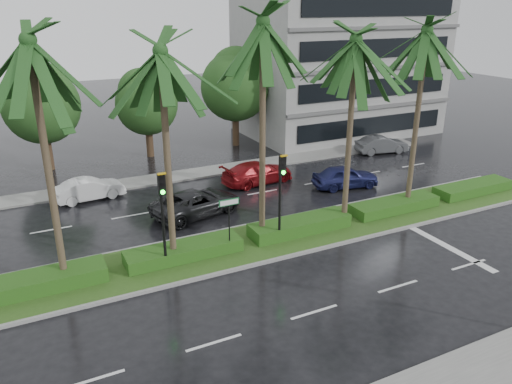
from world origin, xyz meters
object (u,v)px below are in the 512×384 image
signal_median_left (163,207)px  car_blue (345,177)px  car_darkgrey (197,203)px  car_red (258,173)px  car_white (90,189)px  car_grey (382,145)px  street_sign (229,212)px

signal_median_left → car_blue: signal_median_left is taller
car_darkgrey → car_red: car_darkgrey is taller
car_white → car_red: bearing=-106.1°
car_darkgrey → car_grey: 17.43m
signal_median_left → car_darkgrey: (3.28, 5.25, -2.30)m
car_red → signal_median_left: bearing=127.2°
car_white → car_grey: size_ratio=0.98×
car_red → car_white: bearing=72.5°
street_sign → car_white: (-4.50, 9.95, -1.48)m
car_red → car_grey: (11.50, 1.85, -0.03)m
car_blue → car_grey: car_blue is taller
signal_median_left → car_grey: bearing=27.0°
signal_median_left → car_darkgrey: bearing=58.0°
signal_median_left → car_white: signal_median_left is taller
car_red → car_blue: bearing=-132.0°
car_blue → car_grey: (7.00, 4.97, -0.04)m
street_sign → car_grey: street_sign is taller
car_darkgrey → car_white: bearing=29.9°
street_sign → car_red: 9.94m
car_darkgrey → street_sign: bearing=162.3°
street_sign → car_red: (5.50, 8.15, -1.44)m
car_white → car_darkgrey: size_ratio=0.78×
car_darkgrey → car_blue: (9.72, -0.04, -0.00)m
signal_median_left → car_blue: (13.00, 5.21, -2.31)m
street_sign → car_white: bearing=114.3°
street_sign → car_darkgrey: (0.28, 5.07, -1.43)m
signal_median_left → car_red: size_ratio=0.92×
car_white → car_darkgrey: 6.83m
signal_median_left → car_white: bearing=98.4°
car_grey → car_blue: bearing=136.2°
signal_median_left → car_white: (-1.50, 10.13, -2.36)m
car_darkgrey → car_blue: car_darkgrey is taller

